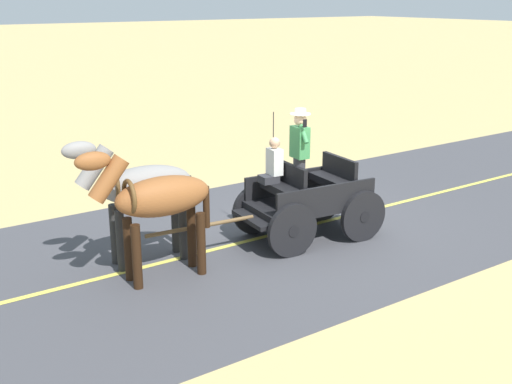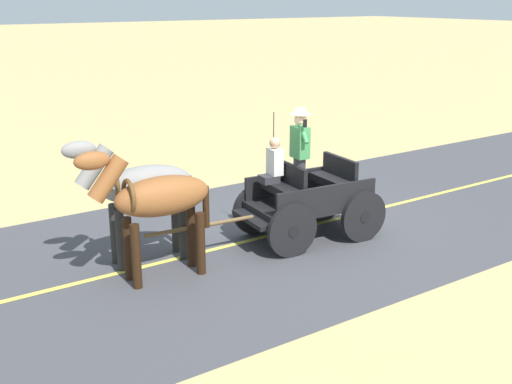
# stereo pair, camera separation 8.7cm
# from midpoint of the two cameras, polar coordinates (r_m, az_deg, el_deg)

# --- Properties ---
(ground_plane) EXTENTS (200.00, 200.00, 0.00)m
(ground_plane) POSITION_cam_midpoint_polar(r_m,az_deg,el_deg) (12.69, 4.33, -3.08)
(ground_plane) COLOR tan
(road_surface) EXTENTS (6.64, 160.00, 0.01)m
(road_surface) POSITION_cam_midpoint_polar(r_m,az_deg,el_deg) (12.68, 4.33, -3.07)
(road_surface) COLOR #424247
(road_surface) RESTS_ON ground
(road_centre_stripe) EXTENTS (0.12, 160.00, 0.00)m
(road_centre_stripe) POSITION_cam_midpoint_polar(r_m,az_deg,el_deg) (12.68, 4.33, -3.05)
(road_centre_stripe) COLOR #DBCC4C
(road_centre_stripe) RESTS_ON road_surface
(horse_drawn_carriage) EXTENTS (1.64, 4.52, 2.50)m
(horse_drawn_carriage) POSITION_cam_midpoint_polar(r_m,az_deg,el_deg) (11.83, 4.22, -0.41)
(horse_drawn_carriage) COLOR black
(horse_drawn_carriage) RESTS_ON ground
(horse_near_side) EXTENTS (0.68, 2.14, 2.21)m
(horse_near_side) POSITION_cam_midpoint_polar(r_m,az_deg,el_deg) (10.06, -9.12, -0.71)
(horse_near_side) COLOR brown
(horse_near_side) RESTS_ON ground
(horse_off_side) EXTENTS (0.75, 2.14, 2.21)m
(horse_off_side) POSITION_cam_midpoint_polar(r_m,az_deg,el_deg) (10.74, -10.51, 0.35)
(horse_off_side) COLOR gray
(horse_off_side) RESTS_ON ground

